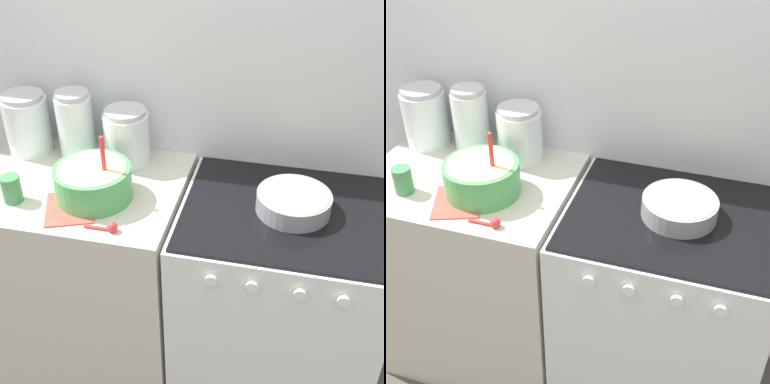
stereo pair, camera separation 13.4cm
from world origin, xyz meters
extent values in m
cube|color=silver|center=(0.00, 0.64, 1.20)|extent=(4.59, 0.05, 2.40)
cube|color=beige|center=(-0.40, 0.31, 0.47)|extent=(0.80, 0.61, 0.94)
cube|color=silver|center=(0.39, 0.31, 0.46)|extent=(0.75, 0.61, 0.93)
cube|color=black|center=(0.39, 0.31, 0.93)|extent=(0.72, 0.59, 0.01)
cylinder|color=white|center=(0.18, -0.01, 0.86)|extent=(0.04, 0.02, 0.04)
cylinder|color=white|center=(0.31, -0.01, 0.86)|extent=(0.04, 0.02, 0.04)
cylinder|color=white|center=(0.46, -0.01, 0.86)|extent=(0.04, 0.02, 0.04)
cylinder|color=white|center=(0.59, -0.01, 0.86)|extent=(0.04, 0.02, 0.04)
cylinder|color=#4CA559|center=(-0.30, 0.24, 1.00)|extent=(0.27, 0.27, 0.12)
cylinder|color=#EFDB8C|center=(-0.30, 0.24, 1.03)|extent=(0.24, 0.24, 0.07)
cylinder|color=red|center=(-0.25, 0.24, 1.08)|extent=(0.02, 0.02, 0.23)
cylinder|color=gray|center=(0.41, 0.31, 0.97)|extent=(0.26, 0.26, 0.07)
cylinder|color=#EFDB8C|center=(0.41, 0.31, 0.98)|extent=(0.24, 0.24, 0.06)
cylinder|color=silver|center=(-0.68, 0.50, 1.05)|extent=(0.18, 0.18, 0.23)
cylinder|color=red|center=(-0.68, 0.50, 1.01)|extent=(0.16, 0.16, 0.14)
cylinder|color=#B2B2B7|center=(-0.68, 0.50, 1.18)|extent=(0.16, 0.16, 0.02)
cylinder|color=silver|center=(-0.47, 0.50, 1.07)|extent=(0.14, 0.14, 0.26)
cylinder|color=olive|center=(-0.47, 0.50, 1.02)|extent=(0.13, 0.13, 0.15)
cylinder|color=#B2B2B7|center=(-0.47, 0.50, 1.21)|extent=(0.13, 0.13, 0.02)
cylinder|color=silver|center=(-0.26, 0.50, 1.04)|extent=(0.18, 0.18, 0.21)
cylinder|color=silver|center=(-0.26, 0.50, 1.00)|extent=(0.16, 0.16, 0.12)
cylinder|color=#B2B2B7|center=(-0.26, 0.50, 1.15)|extent=(0.16, 0.16, 0.02)
cylinder|color=#3F7F4C|center=(-0.57, 0.15, 0.99)|extent=(0.07, 0.07, 0.10)
cube|color=#CC4C3F|center=(-0.36, 0.15, 0.94)|extent=(0.23, 0.25, 0.01)
cylinder|color=red|center=(-0.22, 0.06, 0.94)|extent=(0.09, 0.01, 0.01)
sphere|color=red|center=(-0.17, 0.06, 0.96)|extent=(0.04, 0.04, 0.04)
camera|label=1|loc=(0.40, -1.23, 2.06)|focal=50.00mm
camera|label=2|loc=(0.52, -1.19, 2.06)|focal=50.00mm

